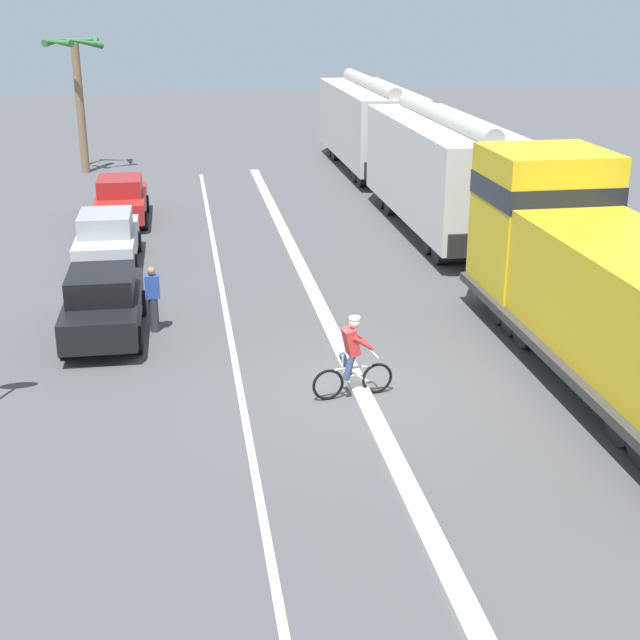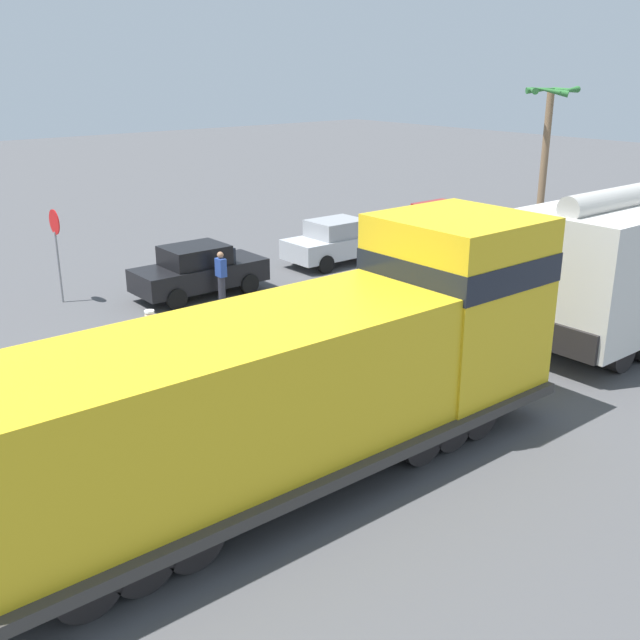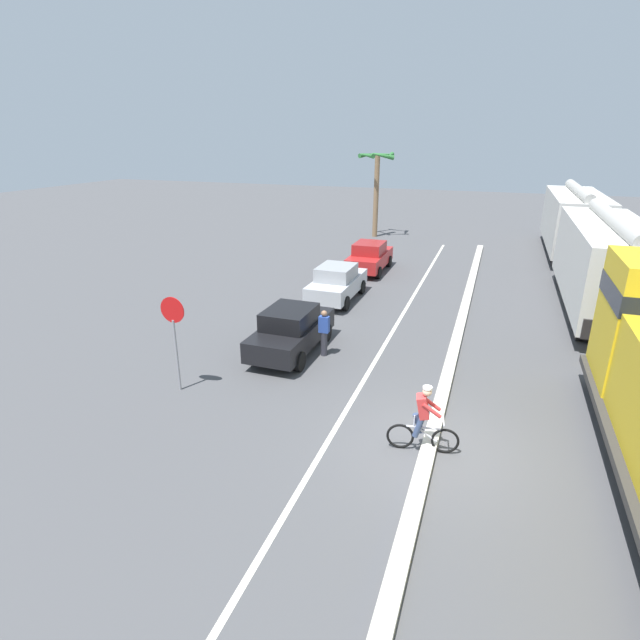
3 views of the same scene
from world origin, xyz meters
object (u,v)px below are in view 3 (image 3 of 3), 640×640
at_px(hopper_car_lead, 605,264).
at_px(parked_car_silver, 337,283).
at_px(cyclist, 423,421).
at_px(pedestrian_by_cars, 324,332).
at_px(palm_tree_near, 377,174).
at_px(parked_car_red, 370,257).
at_px(hopper_car_middle, 573,221).
at_px(parked_car_black, 291,330).
at_px(stop_sign, 174,326).

distance_m(hopper_car_lead, parked_car_silver, 11.25).
xyz_separation_m(hopper_car_lead, cyclist, (-5.50, -12.63, -1.26)).
height_order(parked_car_silver, pedestrian_by_cars, same).
height_order(hopper_car_lead, pedestrian_by_cars, hopper_car_lead).
distance_m(parked_car_silver, palm_tree_near, 15.81).
bearing_deg(parked_car_red, parked_car_silver, -91.53).
distance_m(hopper_car_middle, pedestrian_by_cars, 22.01).
distance_m(hopper_car_lead, palm_tree_near, 18.44).
relative_size(parked_car_black, palm_tree_near, 0.70).
bearing_deg(cyclist, pedestrian_by_cars, 132.16).
relative_size(hopper_car_lead, hopper_car_middle, 1.00).
bearing_deg(pedestrian_by_cars, stop_sign, -130.67).
bearing_deg(pedestrian_by_cars, cyclist, -47.84).
relative_size(hopper_car_middle, stop_sign, 3.68).
distance_m(cyclist, palm_tree_near, 26.90).
bearing_deg(hopper_car_lead, pedestrian_by_cars, -139.11).
bearing_deg(parked_car_black, parked_car_red, 90.73).
bearing_deg(cyclist, parked_car_black, 140.04).
relative_size(hopper_car_lead, stop_sign, 3.68).
distance_m(hopper_car_middle, parked_car_red, 13.77).
distance_m(parked_car_black, cyclist, 6.72).
distance_m(parked_car_red, cyclist, 16.64).
height_order(parked_car_silver, stop_sign, stop_sign).
xyz_separation_m(parked_car_red, pedestrian_by_cars, (1.30, -11.37, 0.03)).
bearing_deg(parked_car_silver, cyclist, -62.29).
relative_size(parked_car_silver, cyclist, 2.46).
bearing_deg(parked_car_silver, pedestrian_by_cars, -76.32).
height_order(stop_sign, palm_tree_near, palm_tree_near).
bearing_deg(stop_sign, hopper_car_middle, 61.66).
bearing_deg(palm_tree_near, hopper_car_middle, -6.15).
xyz_separation_m(stop_sign, palm_tree_near, (-0.17, 24.95, 2.42)).
distance_m(hopper_car_middle, palm_tree_near, 13.17).
bearing_deg(parked_car_silver, parked_car_black, -87.25).
height_order(parked_car_black, parked_car_red, same).
xyz_separation_m(hopper_car_middle, parked_car_black, (-10.65, -19.91, -1.26)).
relative_size(palm_tree_near, pedestrian_by_cars, 3.73).
distance_m(parked_car_black, parked_car_red, 11.46).
xyz_separation_m(hopper_car_middle, stop_sign, (-12.70, -23.56, -0.05)).
height_order(parked_car_black, parked_car_silver, same).
relative_size(hopper_car_lead, parked_car_red, 2.52).
bearing_deg(stop_sign, parked_car_black, 60.59).
bearing_deg(hopper_car_middle, parked_car_silver, -128.26).
xyz_separation_m(parked_car_red, palm_tree_near, (-2.08, 9.84, 3.63)).
height_order(parked_car_silver, palm_tree_near, palm_tree_near).
relative_size(parked_car_red, pedestrian_by_cars, 2.59).
bearing_deg(parked_car_silver, hopper_car_lead, 11.74).
distance_m(hopper_car_middle, parked_car_silver, 17.71).
height_order(parked_car_red, palm_tree_near, palm_tree_near).
distance_m(parked_car_black, palm_tree_near, 21.72).
xyz_separation_m(parked_car_silver, stop_sign, (-1.76, -9.68, 1.21)).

